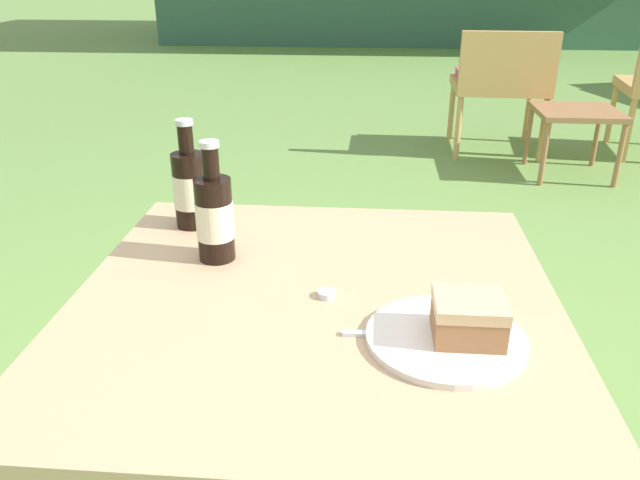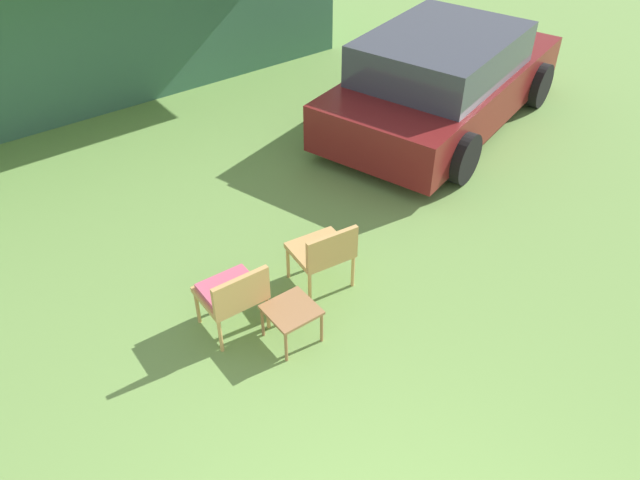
{
  "view_description": "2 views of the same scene",
  "coord_description": "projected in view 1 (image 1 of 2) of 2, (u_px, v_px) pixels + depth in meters",
  "views": [
    {
      "loc": [
        0.08,
        -0.83,
        1.17
      ],
      "look_at": [
        0.0,
        0.1,
        0.75
      ],
      "focal_mm": 35.0,
      "sensor_mm": 36.0,
      "label": 1
    },
    {
      "loc": [
        -1.01,
        -0.66,
        4.44
      ],
      "look_at": [
        1.68,
        2.92,
        0.9
      ],
      "focal_mm": 35.0,
      "sensor_mm": 36.0,
      "label": 2
    }
  ],
  "objects": [
    {
      "name": "garden_side_table",
      "position": [
        576.0,
        118.0,
        3.53
      ],
      "size": [
        0.45,
        0.44,
        0.39
      ],
      "color": "#996B42",
      "rests_on": "ground_plane"
    },
    {
      "name": "cake_on_plate",
      "position": [
        457.0,
        328.0,
        0.84
      ],
      "size": [
        0.22,
        0.22,
        0.07
      ],
      "color": "silver",
      "rests_on": "patio_table"
    },
    {
      "name": "cola_bottle_near",
      "position": [
        214.0,
        216.0,
        1.05
      ],
      "size": [
        0.06,
        0.06,
        0.21
      ],
      "color": "black",
      "rests_on": "patio_table"
    },
    {
      "name": "fork",
      "position": [
        410.0,
        335.0,
        0.85
      ],
      "size": [
        0.19,
        0.01,
        0.01
      ],
      "color": "silver",
      "rests_on": "patio_table"
    },
    {
      "name": "loose_bottle_cap",
      "position": [
        326.0,
        295.0,
        0.95
      ],
      "size": [
        0.03,
        0.03,
        0.01
      ],
      "color": "silver",
      "rests_on": "patio_table"
    },
    {
      "name": "wicker_chair_cushioned",
      "position": [
        501.0,
        79.0,
        3.9
      ],
      "size": [
        0.58,
        0.52,
        0.78
      ],
      "rotation": [
        0.0,
        0.0,
        3.12
      ],
      "color": "tan",
      "rests_on": "ground_plane"
    },
    {
      "name": "patio_table",
      "position": [
        315.0,
        338.0,
        0.99
      ],
      "size": [
        0.75,
        0.75,
        0.7
      ],
      "color": "tan",
      "rests_on": "ground_plane"
    },
    {
      "name": "cola_bottle_far",
      "position": [
        190.0,
        187.0,
        1.18
      ],
      "size": [
        0.06,
        0.06,
        0.21
      ],
      "color": "black",
      "rests_on": "patio_table"
    }
  ]
}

